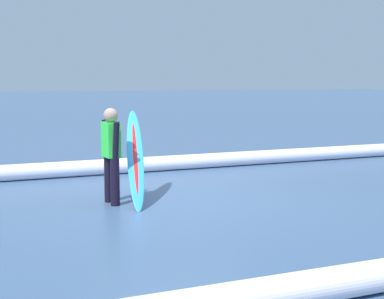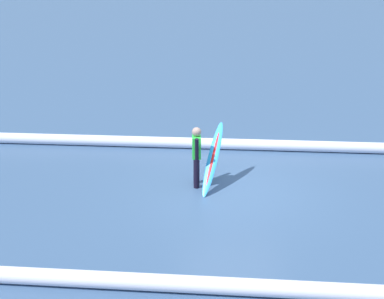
{
  "view_description": "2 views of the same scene",
  "coord_description": "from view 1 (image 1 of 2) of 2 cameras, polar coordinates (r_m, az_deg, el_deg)",
  "views": [
    {
      "loc": [
        3.25,
        7.66,
        1.88
      ],
      "look_at": [
        0.54,
        1.88,
        1.07
      ],
      "focal_mm": 50.95,
      "sensor_mm": 36.0,
      "label": 1
    },
    {
      "loc": [
        0.59,
        11.57,
        5.29
      ],
      "look_at": [
        0.96,
        0.65,
        1.25
      ],
      "focal_mm": 50.07,
      "sensor_mm": 36.0,
      "label": 2
    }
  ],
  "objects": [
    {
      "name": "ground_plane",
      "position": [
        8.53,
        -2.08,
        -5.47
      ],
      "size": [
        168.94,
        168.94,
        0.0
      ],
      "primitive_type": "plane",
      "color": "#3C587C"
    },
    {
      "name": "surfboard",
      "position": [
        8.49,
        -5.96,
        -0.83
      ],
      "size": [
        0.66,
        1.51,
        1.4
      ],
      "color": "#268CE5",
      "rests_on": "ground_plane"
    },
    {
      "name": "wave_crest_foreground",
      "position": [
        11.48,
        -1.65,
        -1.37
      ],
      "size": [
        22.86,
        1.37,
        0.31
      ],
      "primitive_type": "cylinder",
      "rotation": [
        0.0,
        1.57,
        -0.05
      ],
      "color": "white",
      "rests_on": "ground_plane"
    },
    {
      "name": "surfer",
      "position": [
        8.33,
        -8.45,
        -0.1
      ],
      "size": [
        0.22,
        0.64,
        1.47
      ],
      "rotation": [
        0.0,
        0.0,
        1.62
      ],
      "color": "black",
      "rests_on": "ground_plane"
    }
  ]
}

